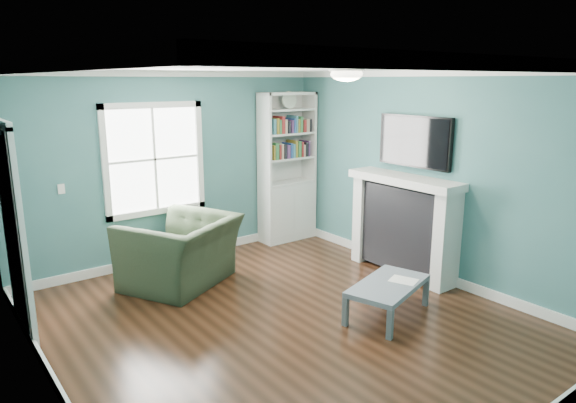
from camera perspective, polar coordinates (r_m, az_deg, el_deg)
floor at (r=5.55m, az=-0.39°, el=-13.16°), size 5.00×5.00×0.00m
room_walls at (r=5.05m, az=-0.42°, el=3.12°), size 5.00×5.00×5.00m
trim at (r=5.12m, az=-0.41°, el=-0.68°), size 4.50×5.00×2.60m
window at (r=7.07m, az=-14.60°, el=4.56°), size 1.40×0.06×1.50m
bookshelf at (r=8.02m, az=-0.12°, el=2.18°), size 0.90×0.35×2.31m
fireplace at (r=6.81m, az=12.73°, el=-2.68°), size 0.44×1.58×1.30m
tv at (r=6.69m, az=13.88°, el=6.50°), size 0.06×1.10×0.65m
door at (r=5.61m, az=-28.26°, el=-2.78°), size 0.12×0.98×2.17m
ceiling_fixture at (r=5.63m, az=6.52°, el=13.99°), size 0.38×0.38×0.15m
light_switch at (r=6.75m, az=-23.88°, el=1.29°), size 0.08×0.01×0.12m
recliner at (r=6.44m, az=-11.86°, el=-4.29°), size 1.52×1.33×1.12m
coffee_table at (r=5.66m, az=11.06°, el=-9.35°), size 1.13×0.83×0.37m
paper_sheet at (r=5.74m, az=12.71°, el=-8.54°), size 0.31×0.35×0.00m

